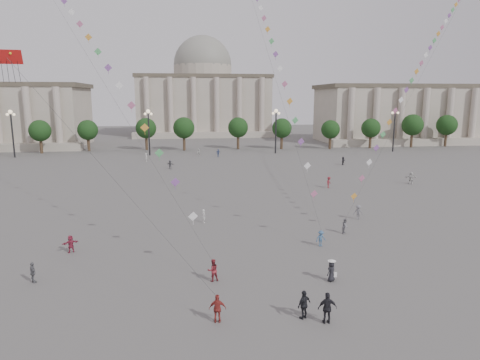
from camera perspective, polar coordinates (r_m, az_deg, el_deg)
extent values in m
plane|color=#53504E|center=(34.49, 3.84, -11.68)|extent=(360.00, 360.00, 0.00)
cube|color=#A19A87|center=(150.17, 25.96, 7.81)|extent=(80.00, 22.00, 16.00)
cube|color=#50483A|center=(150.12, 26.23, 11.08)|extent=(81.60, 22.44, 1.20)
cube|color=#A19A87|center=(139.85, 28.58, 4.55)|extent=(84.00, 4.00, 2.00)
cube|color=#A19A87|center=(161.42, -4.90, 9.70)|extent=(46.00, 30.00, 20.00)
cube|color=#50483A|center=(161.55, -4.96, 13.46)|extent=(46.92, 30.60, 1.20)
cube|color=#A19A87|center=(144.91, -4.58, 6.01)|extent=(48.30, 4.00, 2.00)
cylinder|color=#A19A87|center=(161.65, -4.97, 14.14)|extent=(21.00, 21.00, 5.00)
sphere|color=gray|center=(161.81, -4.99, 15.02)|extent=(21.00, 21.00, 21.00)
cylinder|color=#392B1C|center=(115.58, -25.12, 4.17)|extent=(0.70, 0.70, 3.52)
sphere|color=black|center=(115.27, -25.27, 5.98)|extent=(5.12, 5.12, 5.12)
cylinder|color=#392B1C|center=(112.43, -19.29, 4.43)|extent=(0.70, 0.70, 3.52)
sphere|color=black|center=(112.12, -19.41, 6.29)|extent=(5.12, 5.12, 5.12)
cylinder|color=#392B1C|center=(110.51, -13.18, 4.65)|extent=(0.70, 0.70, 3.52)
sphere|color=black|center=(110.19, -13.26, 6.55)|extent=(5.12, 5.12, 5.12)
cylinder|color=#392B1C|center=(109.87, -6.93, 4.82)|extent=(0.70, 0.70, 3.52)
sphere|color=black|center=(109.54, -6.97, 6.73)|extent=(5.12, 5.12, 5.12)
cylinder|color=#392B1C|center=(110.53, -0.67, 4.93)|extent=(0.70, 0.70, 3.52)
sphere|color=black|center=(110.21, -0.68, 6.84)|extent=(5.12, 5.12, 5.12)
cylinder|color=#392B1C|center=(112.48, 5.44, 4.99)|extent=(0.70, 0.70, 3.52)
sphere|color=black|center=(112.17, 5.47, 6.86)|extent=(5.12, 5.12, 5.12)
cylinder|color=#392B1C|center=(115.65, 11.27, 4.99)|extent=(0.70, 0.70, 3.52)
sphere|color=black|center=(115.34, 11.34, 6.81)|extent=(5.12, 5.12, 5.12)
cylinder|color=#392B1C|center=(119.94, 16.75, 4.94)|extent=(0.70, 0.70, 3.52)
sphere|color=black|center=(119.65, 16.84, 6.69)|extent=(5.12, 5.12, 5.12)
cylinder|color=#392B1C|center=(125.24, 21.80, 4.86)|extent=(0.70, 0.70, 3.52)
sphere|color=black|center=(124.96, 21.92, 6.54)|extent=(5.12, 5.12, 5.12)
cylinder|color=#392B1C|center=(131.42, 26.41, 4.75)|extent=(0.70, 0.70, 3.52)
sphere|color=black|center=(131.15, 26.55, 6.35)|extent=(5.12, 5.12, 5.12)
cylinder|color=#262628|center=(108.79, -28.05, 5.28)|extent=(0.36, 0.36, 10.00)
sphere|color=#FFE5B2|center=(108.52, -28.30, 8.01)|extent=(0.90, 0.90, 0.90)
sphere|color=#FFE5B2|center=(108.79, -28.61, 7.67)|extent=(0.60, 0.60, 0.60)
sphere|color=#FFE5B2|center=(108.29, -27.92, 7.72)|extent=(0.60, 0.60, 0.60)
cylinder|color=#262628|center=(101.99, -12.04, 6.02)|extent=(0.36, 0.36, 10.00)
sphere|color=#FFE5B2|center=(101.70, -12.16, 8.94)|extent=(0.90, 0.90, 0.90)
sphere|color=#FFE5B2|center=(101.78, -12.54, 8.59)|extent=(0.60, 0.60, 0.60)
sphere|color=#FFE5B2|center=(101.66, -11.75, 8.62)|extent=(0.60, 0.60, 0.60)
cylinder|color=#262628|center=(103.77, 4.79, 6.30)|extent=(0.36, 0.36, 10.00)
sphere|color=#FFE5B2|center=(103.49, 4.84, 9.17)|extent=(0.90, 0.90, 0.90)
sphere|color=#FFE5B2|center=(103.37, 4.45, 8.85)|extent=(0.60, 0.60, 0.60)
sphere|color=#FFE5B2|center=(103.65, 5.21, 8.84)|extent=(0.60, 0.60, 0.60)
cylinder|color=#262628|center=(113.74, 19.84, 6.10)|extent=(0.36, 0.36, 10.00)
sphere|color=#FFE5B2|center=(113.48, 20.01, 8.71)|extent=(0.90, 0.90, 0.90)
sphere|color=#FFE5B2|center=(113.18, 19.67, 8.43)|extent=(0.60, 0.60, 0.60)
sphere|color=#FFE5B2|center=(113.81, 20.31, 8.40)|extent=(0.60, 0.60, 0.60)
imported|color=#3A4D82|center=(97.72, -2.94, 3.63)|extent=(1.15, 0.78, 1.81)
imported|color=silver|center=(100.07, -5.54, 3.71)|extent=(1.01, 1.56, 1.61)
imported|color=slate|center=(49.05, 15.48, -4.16)|extent=(1.22, 1.05, 1.64)
imported|color=silver|center=(71.82, 21.84, 0.27)|extent=(1.86, 1.23, 1.92)
imported|color=maroon|center=(65.13, 11.76, -0.30)|extent=(1.19, 1.24, 1.69)
imported|color=black|center=(88.29, 13.58, 2.50)|extent=(1.33, 1.47, 1.63)
imported|color=white|center=(92.56, -12.39, 2.96)|extent=(0.59, 0.73, 1.75)
imported|color=#5E5F63|center=(81.97, -9.30, 2.05)|extent=(1.58, 1.22, 1.67)
imported|color=silver|center=(46.30, -4.85, -4.79)|extent=(0.51, 0.63, 1.48)
imported|color=maroon|center=(26.61, -3.00, -16.75)|extent=(1.08, 0.55, 1.76)
imported|color=black|center=(26.95, 11.58, -16.38)|extent=(1.17, 0.55, 1.95)
imported|color=#992943|center=(40.25, -21.64, -7.92)|extent=(1.47, 1.13, 1.55)
imported|color=slate|center=(35.07, -25.89, -11.04)|extent=(0.83, 0.97, 1.56)
imported|color=black|center=(27.24, 8.54, -16.11)|extent=(1.13, 0.96, 1.82)
imported|color=maroon|center=(32.00, -3.63, -11.90)|extent=(0.96, 0.83, 1.68)
imported|color=#3A5D83|center=(39.66, 10.73, -7.65)|extent=(1.05, 0.75, 1.48)
imported|color=slate|center=(43.80, 13.85, -5.98)|extent=(0.89, 0.93, 1.50)
imported|color=black|center=(32.62, 12.09, -11.80)|extent=(0.90, 0.85, 1.55)
cone|color=white|center=(32.31, 12.16, -10.41)|extent=(0.52, 0.52, 0.14)
cylinder|color=white|center=(32.33, 12.15, -10.51)|extent=(0.60, 0.60, 0.02)
cube|color=white|center=(32.66, 12.59, -12.22)|extent=(0.22, 0.10, 0.35)
cube|color=red|center=(37.58, -28.73, 14.21)|extent=(2.25, 0.83, 1.02)
cube|color=green|center=(37.68, -29.30, 14.53)|extent=(0.37, 0.24, 0.34)
cube|color=#1F57AC|center=(37.44, -28.27, 14.66)|extent=(0.37, 0.24, 0.34)
sphere|color=yellow|center=(37.65, -29.32, 14.54)|extent=(0.20, 0.20, 0.20)
sphere|color=yellow|center=(37.40, -28.30, 14.66)|extent=(0.20, 0.20, 0.20)
cylinder|color=#3F3F3F|center=(30.16, -18.21, 2.15)|extent=(0.02, 0.02, 23.83)
cylinder|color=#3F3F3F|center=(58.24, -21.82, 18.54)|extent=(0.02, 0.02, 73.42)
cube|color=white|center=(32.99, -6.28, -4.84)|extent=(0.76, 0.25, 0.76)
cube|color=#8C52A4|center=(34.72, -8.63, -0.27)|extent=(0.76, 0.25, 0.76)
cube|color=#51B166|center=(36.73, -10.72, 3.57)|extent=(0.76, 0.25, 0.76)
cube|color=gold|center=(38.93, -12.60, 6.83)|extent=(0.76, 0.25, 0.76)
cube|color=#BD648D|center=(41.29, -14.28, 9.63)|extent=(0.76, 0.25, 0.76)
cube|color=white|center=(43.76, -15.80, 12.04)|extent=(0.76, 0.25, 0.76)
cube|color=#8C52A4|center=(46.33, -17.17, 14.12)|extent=(0.76, 0.25, 0.76)
cube|color=#51B166|center=(48.97, -18.42, 15.93)|extent=(0.76, 0.25, 0.76)
cube|color=gold|center=(51.67, -19.55, 17.51)|extent=(0.76, 0.25, 0.76)
cube|color=#BD648D|center=(54.41, -20.59, 18.90)|extent=(0.76, 0.25, 0.76)
cube|color=white|center=(57.20, -21.54, 20.12)|extent=(0.76, 0.25, 0.76)
cube|color=#8C52A4|center=(60.01, -22.41, 21.21)|extent=(0.76, 0.25, 0.76)
cylinder|color=#3F3F3F|center=(65.53, 2.31, 20.87)|extent=(0.02, 0.02, 72.55)
cube|color=#BD648D|center=(40.63, 9.85, -1.82)|extent=(0.76, 0.25, 0.76)
cube|color=white|center=(42.19, 8.97, 1.89)|extent=(0.76, 0.25, 0.76)
cube|color=#8C52A4|center=(43.95, 8.14, 5.09)|extent=(0.76, 0.25, 0.76)
cube|color=#51B166|center=(45.84, 7.37, 7.90)|extent=(0.76, 0.25, 0.76)
cube|color=gold|center=(47.84, 6.65, 10.39)|extent=(0.76, 0.25, 0.76)
cube|color=#BD648D|center=(49.93, 5.98, 12.61)|extent=(0.76, 0.25, 0.76)
cube|color=white|center=(52.09, 5.36, 14.60)|extent=(0.76, 0.25, 0.76)
cube|color=#8C52A4|center=(54.31, 4.77, 16.38)|extent=(0.76, 0.25, 0.76)
cube|color=#51B166|center=(56.58, 4.22, 17.98)|extent=(0.76, 0.25, 0.76)
cube|color=gold|center=(58.90, 3.70, 19.43)|extent=(0.76, 0.25, 0.76)
cube|color=#BD648D|center=(61.24, 3.22, 20.75)|extent=(0.76, 0.25, 0.76)
cube|color=white|center=(63.61, 2.76, 21.94)|extent=(0.76, 0.25, 0.76)
cylinder|color=#3F3F3F|center=(65.42, 23.66, 13.89)|extent=(0.02, 0.02, 58.82)
cube|color=gold|center=(44.74, 14.96, -2.09)|extent=(0.76, 0.25, 0.76)
cube|color=#BD648D|center=(46.09, 15.94, 0.24)|extent=(0.76, 0.25, 0.76)
cube|color=white|center=(47.53, 16.86, 2.28)|extent=(0.76, 0.25, 0.76)
cube|color=#8C52A4|center=(49.05, 17.72, 4.12)|extent=(0.76, 0.25, 0.76)
cube|color=#51B166|center=(50.63, 18.53, 5.78)|extent=(0.76, 0.25, 0.76)
cube|color=gold|center=(52.26, 19.29, 7.30)|extent=(0.76, 0.25, 0.76)
cube|color=#BD648D|center=(53.94, 20.00, 8.69)|extent=(0.76, 0.25, 0.76)
cube|color=white|center=(55.65, 20.68, 9.97)|extent=(0.76, 0.25, 0.76)
cube|color=#8C52A4|center=(57.40, 21.31, 11.14)|extent=(0.76, 0.25, 0.76)
cube|color=#51B166|center=(59.18, 21.92, 12.23)|extent=(0.76, 0.25, 0.76)
cube|color=gold|center=(60.98, 22.49, 13.23)|extent=(0.76, 0.25, 0.76)
cube|color=#BD648D|center=(62.80, 23.03, 14.16)|extent=(0.76, 0.25, 0.76)
cube|color=white|center=(64.64, 23.54, 15.02)|extent=(0.76, 0.25, 0.76)
cube|color=#8C52A4|center=(66.50, 24.03, 15.83)|extent=(0.76, 0.25, 0.76)
cube|color=#51B166|center=(68.37, 24.49, 16.58)|extent=(0.76, 0.25, 0.76)
cube|color=gold|center=(70.26, 24.93, 17.27)|extent=(0.76, 0.25, 0.76)
cube|color=#BD648D|center=(72.16, 25.35, 17.93)|extent=(0.76, 0.25, 0.76)
cube|color=white|center=(74.07, 25.75, 18.54)|extent=(0.76, 0.25, 0.76)
cube|color=#8C52A4|center=(75.99, 26.14, 19.11)|extent=(0.76, 0.25, 0.76)
cube|color=#51B166|center=(77.92, 26.50, 19.65)|extent=(0.76, 0.25, 0.76)
cube|color=gold|center=(79.85, 26.85, 20.15)|extent=(0.76, 0.25, 0.76)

